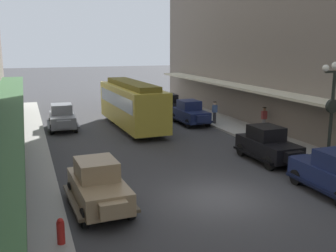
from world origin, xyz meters
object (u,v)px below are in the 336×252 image
parked_car_2 (190,112)px  pedestrian_0 (264,119)px  parked_car_3 (62,117)px  parked_car_4 (168,105)px  parked_car_5 (98,184)px  fire_hydrant (61,231)px  streetcar (132,103)px  parked_car_1 (335,172)px  lamp_post_with_clock (332,112)px  pedestrian_1 (215,112)px  parked_car_0 (268,144)px

parked_car_2 → pedestrian_0: (3.60, -4.67, 0.07)m
parked_car_3 → parked_car_4: same height
parked_car_5 → fire_hydrant: parked_car_5 is taller
parked_car_2 → streetcar: size_ratio=0.44×
pedestrian_0 → parked_car_3: bearing=155.4°
parked_car_5 → parked_car_1: bearing=-11.2°
parked_car_1 → parked_car_3: bearing=119.0°
parked_car_3 → parked_car_5: bearing=-90.2°
parked_car_3 → parked_car_1: bearing=-61.0°
parked_car_4 → lamp_post_with_clock: 17.73m
parked_car_4 → fire_hydrant: 23.33m
pedestrian_0 → pedestrian_1: 4.16m
parked_car_4 → pedestrian_1: 5.64m
fire_hydrant → parked_car_0: bearing=27.1°
parked_car_0 → parked_car_2: bearing=89.7°
lamp_post_with_clock → fire_hydrant: 13.33m
parked_car_4 → parked_car_5: size_ratio=1.00×
streetcar → pedestrian_0: 9.51m
fire_hydrant → pedestrian_0: 18.81m
parked_car_1 → pedestrian_0: (3.78, 10.85, 0.07)m
lamp_post_with_clock → pedestrian_0: bearing=76.4°
parked_car_1 → streetcar: streetcar is taller
parked_car_0 → pedestrian_0: bearing=58.1°
parked_car_0 → parked_car_2: size_ratio=1.00×
pedestrian_1 → fire_hydrant: bearing=-130.1°
parked_car_2 → parked_car_5: 16.70m
parked_car_5 → pedestrian_1: (11.20, 12.63, 0.07)m
parked_car_1 → parked_car_5: (-9.42, 1.87, 0.00)m
parked_car_5 → fire_hydrant: (-1.61, -2.60, -0.38)m
parked_car_3 → fire_hydrant: size_ratio=5.25×
parked_car_0 → pedestrian_1: size_ratio=2.55×
parked_car_1 → parked_car_5: size_ratio=0.99×
parked_car_2 → parked_car_5: (-9.60, -13.66, 0.00)m
parked_car_3 → fire_hydrant: bearing=-95.4°
lamp_post_with_clock → parked_car_3: bearing=127.3°
parked_car_0 → parked_car_4: 14.87m
pedestrian_0 → parked_car_2: bearing=127.6°
parked_car_1 → pedestrian_1: parked_car_1 is taller
parked_car_4 → fire_hydrant: bearing=-118.1°
streetcar → fire_hydrant: bearing=-112.0°
pedestrian_1 → parked_car_5: bearing=-131.6°
parked_car_5 → fire_hydrant: 3.08m
parked_car_1 → streetcar: size_ratio=0.44×
parked_car_4 → streetcar: 6.30m
pedestrian_1 → pedestrian_0: bearing=-61.3°
parked_car_0 → fire_hydrant: size_ratio=5.20×
lamp_post_with_clock → pedestrian_0: size_ratio=3.09×
parked_car_0 → streetcar: size_ratio=0.44×
parked_car_2 → streetcar: (-4.67, -0.05, 0.96)m
parked_car_1 → lamp_post_with_clock: bearing=53.4°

